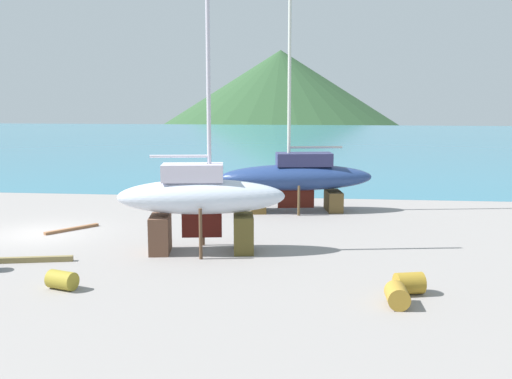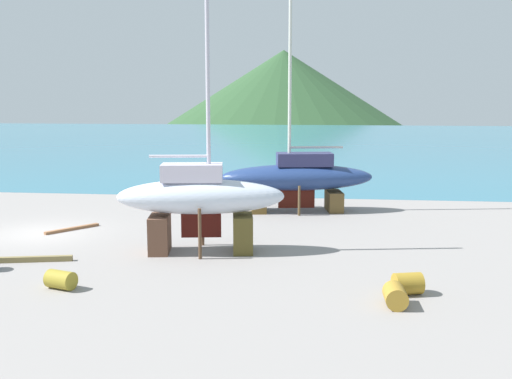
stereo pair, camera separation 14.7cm
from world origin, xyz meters
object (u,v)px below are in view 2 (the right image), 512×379
(barrel_by_slipway, at_px, (61,280))
(sailboat_far_slipway, at_px, (200,200))
(barrel_rust_far, at_px, (395,296))
(barrel_rust_mid, at_px, (408,284))
(sailboat_small_center, at_px, (297,177))
(worker, at_px, (203,191))

(barrel_by_slipway, bearing_deg, sailboat_far_slipway, 54.73)
(barrel_rust_far, relative_size, barrel_rust_mid, 1.11)
(sailboat_far_slipway, distance_m, barrel_rust_far, 8.25)
(barrel_rust_far, height_order, barrel_rust_mid, barrel_rust_mid)
(sailboat_far_slipway, height_order, barrel_rust_mid, sailboat_far_slipway)
(barrel_by_slipway, relative_size, barrel_rust_mid, 1.07)
(sailboat_small_center, xyz_separation_m, sailboat_far_slipway, (-3.12, -8.12, 0.25))
(sailboat_small_center, relative_size, barrel_by_slipway, 13.78)
(barrel_rust_mid, bearing_deg, barrel_by_slipway, -176.39)
(barrel_by_slipway, height_order, barrel_rust_mid, barrel_rust_mid)
(barrel_rust_far, bearing_deg, worker, 121.03)
(sailboat_small_center, xyz_separation_m, worker, (-4.66, -0.02, -0.78))
(sailboat_far_slipway, distance_m, barrel_by_slipway, 5.85)
(sailboat_far_slipway, distance_m, barrel_rust_mid, 8.05)
(sailboat_far_slipway, xyz_separation_m, barrel_by_slipway, (-3.24, -4.59, -1.65))
(barrel_by_slipway, bearing_deg, barrel_rust_far, -2.56)
(sailboat_far_slipway, relative_size, worker, 5.42)
(sailboat_small_center, bearing_deg, worker, -8.95)
(sailboat_far_slipway, distance_m, worker, 8.31)
(worker, distance_m, barrel_rust_mid, 14.68)
(barrel_by_slipway, bearing_deg, sailboat_small_center, 63.39)
(sailboat_small_center, height_order, barrel_rust_far, sailboat_small_center)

